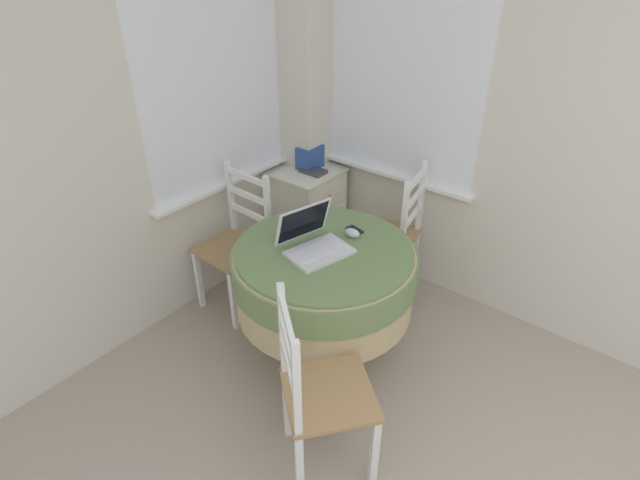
{
  "coord_description": "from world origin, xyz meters",
  "views": [
    {
      "loc": [
        -0.7,
        0.73,
        2.21
      ],
      "look_at": [
        1.23,
        2.28,
        0.67
      ],
      "focal_mm": 28.0,
      "sensor_mm": 36.0,
      "label": 1
    }
  ],
  "objects": [
    {
      "name": "dining_chair_camera_near",
      "position": [
        0.48,
        1.68,
        0.46
      ],
      "size": [
        0.56,
        0.56,
        0.96
      ],
      "color": "#A87F51",
      "rests_on": "ground_plane"
    },
    {
      "name": "dining_chair_near_right_window",
      "position": [
        1.83,
        2.14,
        0.46
      ],
      "size": [
        0.47,
        0.47,
        0.96
      ],
      "color": "#A87F51",
      "rests_on": "ground_plane"
    },
    {
      "name": "corner_cabinet",
      "position": [
        1.85,
        2.9,
        0.36
      ],
      "size": [
        0.48,
        0.45,
        0.72
      ],
      "color": "silver",
      "rests_on": "ground_plane"
    },
    {
      "name": "book_on_cabinet",
      "position": [
        1.85,
        2.84,
        0.73
      ],
      "size": [
        0.12,
        0.18,
        0.02
      ],
      "color": "#3F3F44",
      "rests_on": "corner_cabinet"
    },
    {
      "name": "laptop",
      "position": [
        1.04,
        2.17,
        0.79
      ],
      "size": [
        0.4,
        0.37,
        0.24
      ],
      "color": "silver",
      "rests_on": "round_dining_table"
    },
    {
      "name": "computer_mouse",
      "position": [
        1.28,
        2.09,
        0.76
      ],
      "size": [
        0.06,
        0.09,
        0.05
      ],
      "color": "silver",
      "rests_on": "round_dining_table"
    },
    {
      "name": "cell_phone",
      "position": [
        1.34,
        2.11,
        0.74
      ],
      "size": [
        0.07,
        0.11,
        0.01
      ],
      "color": "black",
      "rests_on": "round_dining_table"
    },
    {
      "name": "dining_chair_near_back_window",
      "position": [
        1.1,
        2.87,
        0.46
      ],
      "size": [
        0.41,
        0.41,
        0.96
      ],
      "color": "#A87F51",
      "rests_on": "ground_plane"
    },
    {
      "name": "storage_box",
      "position": [
        1.9,
        2.91,
        0.8
      ],
      "size": [
        0.19,
        0.12,
        0.17
      ],
      "color": "#2D4C93",
      "rests_on": "corner_cabinet"
    },
    {
      "name": "round_dining_table",
      "position": [
        1.08,
        2.13,
        0.57
      ],
      "size": [
        1.03,
        1.03,
        0.74
      ],
      "color": "#4C3D2D",
      "rests_on": "ground_plane"
    },
    {
      "name": "corner_room_shell",
      "position": [
        1.24,
        2.0,
        1.28
      ],
      "size": [
        4.38,
        5.01,
        2.55
      ],
      "color": "beige",
      "rests_on": "ground_plane"
    }
  ]
}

